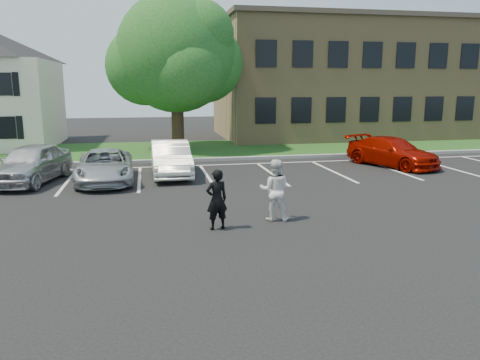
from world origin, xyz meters
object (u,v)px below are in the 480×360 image
Objects in this scene: man_white_shirt at (275,190)px; car_silver_west at (31,163)px; car_silver_minivan at (105,166)px; tree at (177,56)px; man_black_suit at (217,200)px; car_white_sedan at (171,158)px; car_red_compact at (392,152)px; office_building at (369,79)px.

man_white_shirt is 0.39× the size of car_silver_west.
car_silver_west is 2.84m from car_silver_minivan.
man_black_suit is (-0.11, -15.33, -4.54)m from tree.
man_black_suit is 0.35× the size of car_silver_minivan.
man_black_suit is 7.84m from car_white_sedan.
tree reaches higher than car_red_compact.
office_building is 4.82× the size of car_red_compact.
office_building reaches higher than car_white_sedan.
car_silver_minivan is (-3.52, -8.41, -4.71)m from tree.
man_white_shirt is (-12.96, -20.77, -3.28)m from office_building.
car_silver_west is 0.98× the size of car_silver_minivan.
car_red_compact is (7.81, 7.55, -0.20)m from man_white_shirt.
car_white_sedan is (-0.90, -7.53, -4.62)m from tree.
office_building is 12.81× the size of man_white_shirt.
office_building is 24.70m from man_white_shirt.
man_white_shirt is (1.62, -14.80, -4.47)m from tree.
man_black_suit is 0.37× the size of car_white_sedan.
tree is 5.42× the size of man_black_suit.
car_silver_west reaches higher than car_red_compact.
car_silver_west is (-20.90, -13.93, -3.39)m from office_building.
car_silver_minivan is at bearing -112.70° from tree.
office_building is 20.83m from car_white_sedan.
man_white_shirt is at bearing -27.30° from car_silver_west.
man_black_suit is at bearing -161.82° from car_red_compact.
car_silver_west is at bearing -176.31° from car_white_sedan.
office_building is at bearing -105.24° from man_white_shirt.
man_white_shirt is 0.40× the size of car_white_sedan.
car_red_compact is at bearing -37.55° from tree.
tree is 1.92× the size of car_silver_minivan.
tree is 1.95× the size of car_silver_west.
man_black_suit is 0.35× the size of car_red_compact.
car_silver_west is 0.97× the size of car_red_compact.
car_white_sedan is (5.42, 0.43, -0.04)m from car_silver_west.
man_black_suit is 0.93× the size of man_white_shirt.
office_building is 15.80m from tree.
car_silver_west is 5.44m from car_white_sedan.
man_white_shirt is (1.72, 0.53, 0.06)m from man_black_suit.
car_white_sedan is at bearing -54.16° from man_white_shirt.
office_building is 4.88× the size of car_silver_minivan.
office_building is 14.61m from car_red_compact.
car_white_sedan is at bearing 17.93° from car_silver_west.
car_red_compact is (10.33, 0.29, -0.05)m from car_white_sedan.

